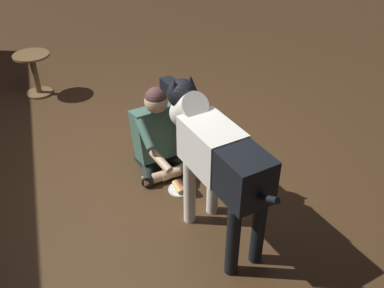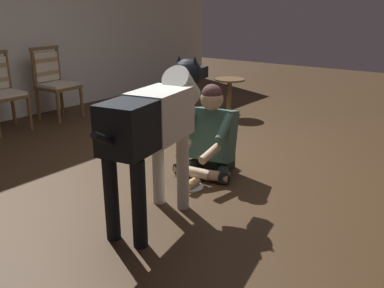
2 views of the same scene
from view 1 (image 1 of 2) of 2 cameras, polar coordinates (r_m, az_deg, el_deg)
name	(u,v)px [view 1 (image 1 of 2)]	position (r m, az deg, el deg)	size (l,w,h in m)	color
ground_plane	(133,166)	(4.14, -7.99, -2.99)	(15.05, 15.05, 0.00)	#3F2B18
person_sitting_on_floor	(158,136)	(3.92, -4.57, 1.02)	(0.71, 0.57, 0.84)	black
large_dog	(215,154)	(3.00, 3.15, -1.40)	(1.43, 0.45, 1.14)	silver
hot_dog_on_plate	(180,188)	(3.81, -1.66, -5.89)	(0.21, 0.21, 0.06)	silver
round_side_table	(34,70)	(5.60, -20.46, 9.26)	(0.43, 0.43, 0.53)	brown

